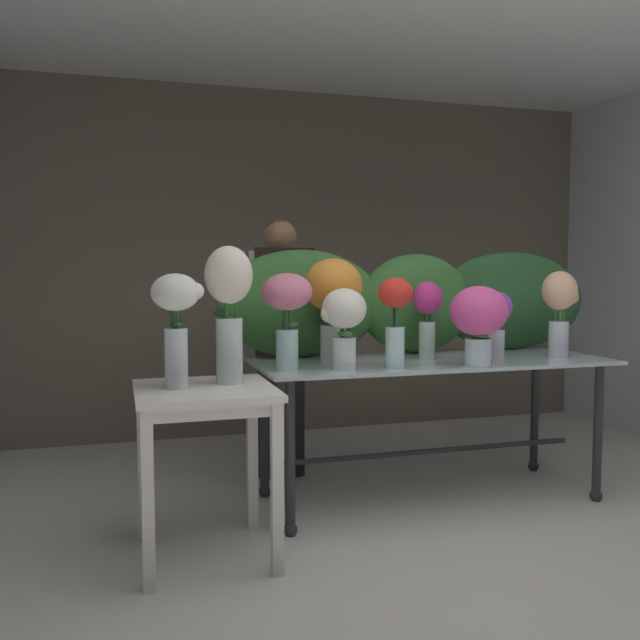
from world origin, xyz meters
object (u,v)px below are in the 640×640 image
at_px(side_table_white, 205,412).
at_px(vase_magenta_lilies, 427,312).
at_px(vase_rosy_peonies, 286,305).
at_px(florist, 281,318).
at_px(vase_cream_lisianthus_tall, 229,302).
at_px(display_table_glass, 430,381).
at_px(vase_violet_hydrangea, 497,317).
at_px(vase_scarlet_snapdragons, 396,314).
at_px(vase_ivory_freesia, 344,320).
at_px(vase_sunset_stock, 333,295).
at_px(vase_white_roses_tall, 176,316).
at_px(vase_fuchsia_carnations, 478,317).
at_px(vase_peach_ranunculus, 560,305).

distance_m(side_table_white, vase_magenta_lilies, 1.42).
xyz_separation_m(side_table_white, vase_rosy_peonies, (0.44, 0.27, 0.46)).
height_order(florist, vase_cream_lisianthus_tall, florist).
xyz_separation_m(display_table_glass, vase_violet_hydrangea, (0.35, -0.10, 0.36)).
relative_size(side_table_white, vase_scarlet_snapdragons, 1.69).
bearing_deg(side_table_white, vase_ivory_freesia, 14.67).
bearing_deg(vase_sunset_stock, vase_white_roses_tall, -151.66).
bearing_deg(vase_violet_hydrangea, vase_sunset_stock, 171.22).
relative_size(vase_violet_hydrangea, vase_sunset_stock, 0.67).
distance_m(florist, vase_rosy_peonies, 0.84).
relative_size(vase_sunset_stock, vase_white_roses_tall, 1.11).
height_order(vase_ivory_freesia, vase_white_roses_tall, vase_white_roses_tall).
bearing_deg(florist, vase_white_roses_tall, -123.90).
distance_m(vase_violet_hydrangea, vase_fuchsia_carnations, 0.33).
distance_m(vase_ivory_freesia, vase_fuchsia_carnations, 0.71).
distance_m(vase_peach_ranunculus, vase_scarlet_snapdragons, 1.09).
distance_m(florist, vase_sunset_stock, 0.65).
bearing_deg(vase_rosy_peonies, display_table_glass, 10.50).
bearing_deg(vase_magenta_lilies, vase_cream_lisianthus_tall, -162.54).
height_order(vase_rosy_peonies, vase_cream_lisianthus_tall, vase_cream_lisianthus_tall).
height_order(side_table_white, vase_sunset_stock, vase_sunset_stock).
distance_m(florist, vase_fuchsia_carnations, 1.27).
relative_size(vase_magenta_lilies, vase_fuchsia_carnations, 1.04).
relative_size(display_table_glass, florist, 1.23).
bearing_deg(vase_violet_hydrangea, vase_cream_lisianthus_tall, -170.30).
bearing_deg(vase_sunset_stock, side_table_white, -148.03).
height_order(vase_scarlet_snapdragons, vase_ivory_freesia, vase_scarlet_snapdragons).
height_order(vase_magenta_lilies, vase_ivory_freesia, vase_magenta_lilies).
xyz_separation_m(vase_peach_ranunculus, vase_sunset_stock, (-1.31, 0.16, 0.07)).
xyz_separation_m(display_table_glass, vase_rosy_peonies, (-0.87, -0.16, 0.45)).
bearing_deg(vase_magenta_lilies, vase_white_roses_tall, -162.98).
xyz_separation_m(vase_magenta_lilies, vase_white_roses_tall, (-1.41, -0.43, 0.04)).
relative_size(vase_scarlet_snapdragons, vase_sunset_stock, 0.82).
height_order(side_table_white, florist, florist).
xyz_separation_m(vase_fuchsia_carnations, vase_rosy_peonies, (-0.98, 0.16, 0.07)).
bearing_deg(vase_rosy_peonies, vase_cream_lisianthus_tall, -147.47).
relative_size(vase_ivory_freesia, vase_fuchsia_carnations, 0.98).
xyz_separation_m(vase_white_roses_tall, vase_cream_lisianthus_tall, (0.24, 0.06, 0.05)).
height_order(vase_violet_hydrangea, vase_ivory_freesia, vase_ivory_freesia).
relative_size(vase_ivory_freesia, vase_cream_lisianthus_tall, 0.65).
bearing_deg(vase_magenta_lilies, vase_peach_ranunculus, -8.89).
relative_size(display_table_glass, vase_sunset_stock, 3.52).
xyz_separation_m(vase_violet_hydrangea, vase_white_roses_tall, (-1.79, -0.33, 0.06)).
xyz_separation_m(side_table_white, vase_cream_lisianthus_tall, (0.12, 0.06, 0.49)).
bearing_deg(vase_scarlet_snapdragons, vase_rosy_peonies, 168.62).
bearing_deg(vase_violet_hydrangea, vase_scarlet_snapdragons, -166.13).
relative_size(display_table_glass, vase_scarlet_snapdragons, 4.28).
bearing_deg(side_table_white, vase_sunset_stock, 31.97).
relative_size(vase_sunset_stock, vase_fuchsia_carnations, 1.35).
distance_m(vase_scarlet_snapdragons, vase_magenta_lilies, 0.41).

